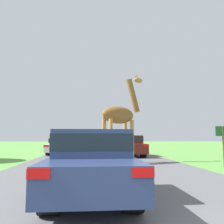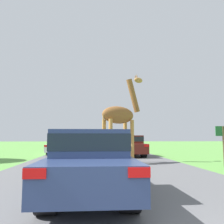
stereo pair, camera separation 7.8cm
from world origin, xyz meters
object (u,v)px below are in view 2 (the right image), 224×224
Objects in this scene: giraffe_near_road at (120,118)px; car_far_ahead at (130,145)px; car_queue_right at (63,145)px; car_queue_left at (80,143)px; car_lead_maroon at (90,160)px; sign_post at (223,139)px.

car_far_ahead is at bearing 135.44° from giraffe_near_road.
car_queue_right is 1.01× the size of car_queue_left.
car_lead_maroon is (-1.42, -6.45, -1.52)m from giraffe_near_road.
car_far_ahead reaches higher than car_queue_right.
car_queue_left is at bearing 84.18° from car_queue_right.
car_queue_right is at bearing 99.87° from car_lead_maroon.
sign_post is at bearing -67.21° from car_queue_left.
car_queue_right reaches higher than car_queue_left.
sign_post is at bearing -47.80° from car_queue_right.
giraffe_near_road reaches higher than car_queue_right.
car_queue_left is 19.03m from sign_post.
car_lead_maroon is 0.95× the size of car_queue_left.
car_queue_left is 2.59× the size of sign_post.
car_lead_maroon reaches higher than car_queue_right.
car_far_ahead is (2.65, 11.29, -0.02)m from car_lead_maroon.
giraffe_near_road is at bearing -79.40° from car_queue_left.
car_far_ahead is 2.44× the size of sign_post.
car_lead_maroon reaches higher than car_far_ahead.
car_far_ahead is at bearing -25.77° from car_queue_right.
car_queue_right is 1.07× the size of car_far_ahead.
car_queue_right is 8.50m from car_queue_left.
sign_post is (7.37, -17.54, 0.60)m from car_queue_left.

